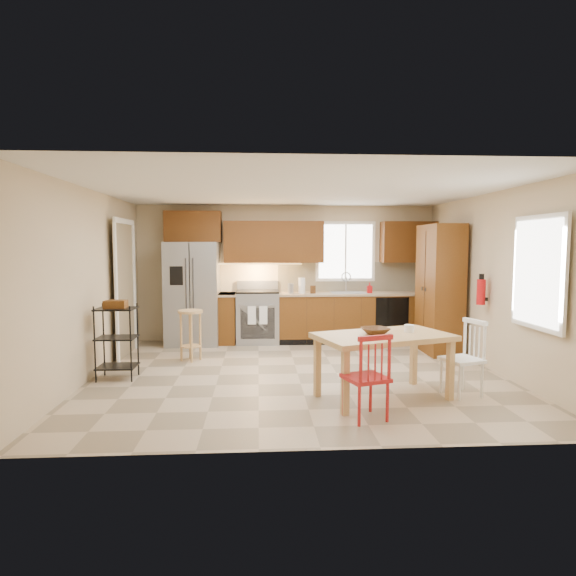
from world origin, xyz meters
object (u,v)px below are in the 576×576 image
at_px(chair_red, 366,376).
at_px(soap_bottle, 370,288).
at_px(table_jar, 409,330).
at_px(bar_stool, 191,335).
at_px(dining_table, 383,367).
at_px(chair_white, 462,358).
at_px(pantry, 439,289).
at_px(utility_cart, 117,342).
at_px(fire_extinguisher, 481,292).
at_px(range_stove, 258,317).
at_px(refrigerator, 193,293).
at_px(table_bowl, 375,335).

bearing_deg(chair_red, soap_bottle, 58.59).
bearing_deg(table_jar, bar_stool, 145.81).
distance_m(soap_bottle, dining_table, 3.33).
bearing_deg(chair_white, chair_red, 100.50).
bearing_deg(soap_bottle, bar_stool, -158.08).
relative_size(soap_bottle, bar_stool, 0.25).
distance_m(pantry, dining_table, 2.87).
relative_size(chair_red, utility_cart, 0.89).
bearing_deg(bar_stool, fire_extinguisher, -3.48).
height_order(pantry, chair_red, pantry).
xyz_separation_m(pantry, dining_table, (-1.54, -2.32, -0.68)).
bearing_deg(bar_stool, soap_bottle, 28.18).
bearing_deg(range_stove, pantry, -18.29).
xyz_separation_m(refrigerator, table_bowl, (2.50, -3.25, -0.17)).
bearing_deg(chair_white, table_jar, 68.15).
xyz_separation_m(refrigerator, chair_red, (2.24, -3.90, -0.47)).
distance_m(refrigerator, table_bowl, 4.10).
distance_m(soap_bottle, bar_stool, 3.35).
bearing_deg(refrigerator, table_jar, -47.16).
bearing_deg(range_stove, chair_red, -74.55).
distance_m(refrigerator, utility_cart, 2.37).
bearing_deg(chair_white, refrigerator, 30.15).
relative_size(soap_bottle, fire_extinguisher, 0.53).
relative_size(pantry, bar_stool, 2.70).
distance_m(dining_table, bar_stool, 3.17).
bearing_deg(table_jar, table_bowl, -167.47).
distance_m(table_bowl, utility_cart, 3.37).
bearing_deg(chair_white, soap_bottle, -11.27).
bearing_deg(refrigerator, range_stove, 2.99).
height_order(table_bowl, table_jar, table_jar).
height_order(table_jar, utility_cart, utility_cart).
bearing_deg(chair_white, utility_cart, 59.33).
distance_m(fire_extinguisher, utility_cart, 5.07).
distance_m(soap_bottle, pantry, 1.31).
height_order(chair_white, table_jar, chair_white).
relative_size(range_stove, table_bowl, 3.02).
height_order(chair_white, bar_stool, chair_white).
height_order(dining_table, table_bowl, table_bowl).
relative_size(pantry, table_jar, 17.00).
distance_m(chair_red, chair_white, 1.48).
relative_size(soap_bottle, chair_white, 0.22).
xyz_separation_m(chair_white, bar_stool, (-3.42, 1.94, -0.05)).
relative_size(pantry, utility_cart, 2.12).
bearing_deg(range_stove, dining_table, -66.41).
distance_m(refrigerator, table_jar, 4.30).
bearing_deg(dining_table, chair_red, -136.10).
relative_size(refrigerator, chair_white, 2.06).
height_order(refrigerator, pantry, pantry).
distance_m(refrigerator, bar_stool, 1.36).
distance_m(pantry, utility_cart, 5.03).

